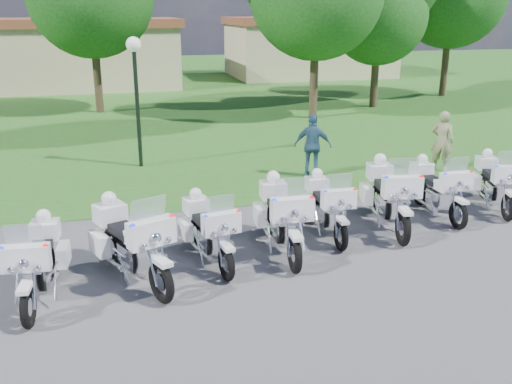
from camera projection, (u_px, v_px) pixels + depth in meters
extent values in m
plane|color=#4F4F54|center=(292.00, 253.00, 11.36)|extent=(100.00, 100.00, 0.00)
cube|color=#255E1D|center=(161.00, 85.00, 36.23)|extent=(100.00, 48.00, 0.01)
torus|color=black|center=(28.00, 307.00, 8.65)|extent=(0.19, 0.68, 0.67)
torus|color=black|center=(48.00, 261.00, 10.24)|extent=(0.19, 0.68, 0.67)
cube|color=white|center=(25.00, 287.00, 8.53)|extent=(0.22, 0.45, 0.07)
cube|color=white|center=(26.00, 258.00, 8.65)|extent=(0.74, 0.30, 0.40)
cube|color=silver|center=(24.00, 235.00, 8.60)|extent=(0.57, 0.17, 0.37)
sphere|color=red|center=(45.00, 246.00, 8.58)|extent=(0.09, 0.09, 0.09)
sphere|color=#1426E5|center=(1.00, 249.00, 8.48)|extent=(0.09, 0.09, 0.09)
cube|color=silver|center=(39.00, 275.00, 9.43)|extent=(0.39, 0.59, 0.34)
cube|color=white|center=(33.00, 262.00, 9.10)|extent=(0.37, 0.55, 0.22)
cube|color=black|center=(40.00, 250.00, 9.61)|extent=(0.39, 0.65, 0.12)
cube|color=white|center=(63.00, 254.00, 10.10)|extent=(0.23, 0.53, 0.36)
cube|color=white|center=(28.00, 257.00, 10.00)|extent=(0.23, 0.53, 0.36)
cube|color=white|center=(45.00, 230.00, 10.09)|extent=(0.51, 0.44, 0.32)
sphere|color=white|center=(43.00, 216.00, 10.01)|extent=(0.26, 0.26, 0.26)
torus|color=black|center=(161.00, 282.00, 9.37)|extent=(0.42, 0.74, 0.74)
torus|color=black|center=(113.00, 246.00, 10.79)|extent=(0.42, 0.74, 0.74)
cube|color=white|center=(161.00, 261.00, 9.24)|extent=(0.37, 0.53, 0.08)
cube|color=white|center=(151.00, 233.00, 9.32)|extent=(0.84, 0.55, 0.44)
cube|color=silver|center=(148.00, 209.00, 9.25)|extent=(0.62, 0.36, 0.42)
sphere|color=red|center=(172.00, 217.00, 9.41)|extent=(0.10, 0.10, 0.10)
sphere|color=#1426E5|center=(132.00, 227.00, 9.00)|extent=(0.10, 0.10, 0.10)
cube|color=silver|center=(135.00, 256.00, 10.06)|extent=(0.59, 0.72, 0.38)
cube|color=white|center=(140.00, 240.00, 9.74)|extent=(0.55, 0.67, 0.24)
cube|color=black|center=(125.00, 231.00, 10.19)|extent=(0.61, 0.78, 0.13)
cube|color=white|center=(133.00, 235.00, 10.80)|extent=(0.41, 0.61, 0.40)
cube|color=white|center=(99.00, 244.00, 10.41)|extent=(0.41, 0.61, 0.40)
cube|color=white|center=(110.00, 213.00, 10.61)|extent=(0.66, 0.61, 0.35)
sphere|color=white|center=(109.00, 199.00, 10.53)|extent=(0.29, 0.29, 0.29)
torus|color=black|center=(226.00, 264.00, 10.16)|extent=(0.23, 0.66, 0.64)
torus|color=black|center=(197.00, 232.00, 11.58)|extent=(0.23, 0.66, 0.64)
cube|color=white|center=(227.00, 247.00, 10.04)|extent=(0.24, 0.45, 0.07)
cube|color=white|center=(221.00, 223.00, 10.14)|extent=(0.72, 0.34, 0.38)
cube|color=silver|center=(220.00, 204.00, 10.09)|extent=(0.55, 0.20, 0.36)
sphere|color=red|center=(238.00, 212.00, 10.15)|extent=(0.09, 0.09, 0.09)
sphere|color=#1426E5|center=(206.00, 217.00, 9.91)|extent=(0.09, 0.09, 0.09)
cube|color=silver|center=(210.00, 241.00, 10.85)|extent=(0.41, 0.59, 0.33)
cube|color=white|center=(214.00, 229.00, 10.55)|extent=(0.39, 0.54, 0.21)
cube|color=black|center=(205.00, 220.00, 11.01)|extent=(0.42, 0.64, 0.12)
cube|color=white|center=(213.00, 225.00, 11.52)|extent=(0.25, 0.52, 0.35)
cube|color=white|center=(185.00, 229.00, 11.29)|extent=(0.25, 0.52, 0.35)
cube|color=white|center=(196.00, 206.00, 11.43)|extent=(0.52, 0.46, 0.31)
sphere|color=white|center=(196.00, 194.00, 11.36)|extent=(0.25, 0.25, 0.25)
torus|color=black|center=(295.00, 254.00, 10.44)|extent=(0.19, 0.74, 0.73)
torus|color=black|center=(273.00, 219.00, 12.18)|extent=(0.19, 0.74, 0.73)
cube|color=white|center=(295.00, 235.00, 10.31)|extent=(0.23, 0.49, 0.08)
cube|color=white|center=(292.00, 209.00, 10.44)|extent=(0.80, 0.32, 0.44)
cube|color=silver|center=(292.00, 188.00, 10.38)|extent=(0.62, 0.17, 0.41)
sphere|color=red|center=(312.00, 198.00, 10.37)|extent=(0.10, 0.10, 0.10)
sphere|color=#1426E5|center=(274.00, 201.00, 10.25)|extent=(0.10, 0.10, 0.10)
cube|color=silver|center=(283.00, 229.00, 11.29)|extent=(0.41, 0.64, 0.37)
cube|color=white|center=(286.00, 215.00, 10.93)|extent=(0.39, 0.59, 0.24)
cube|color=black|center=(279.00, 206.00, 11.49)|extent=(0.42, 0.70, 0.13)
cube|color=white|center=(290.00, 213.00, 12.03)|extent=(0.24, 0.58, 0.39)
cube|color=white|center=(260.00, 215.00, 11.91)|extent=(0.24, 0.58, 0.39)
cube|color=white|center=(273.00, 190.00, 12.02)|extent=(0.55, 0.47, 0.35)
sphere|color=white|center=(273.00, 177.00, 11.93)|extent=(0.28, 0.28, 0.28)
torus|color=black|center=(341.00, 235.00, 11.42)|extent=(0.16, 0.65, 0.65)
torus|color=black|center=(316.00, 209.00, 12.95)|extent=(0.16, 0.65, 0.65)
cube|color=white|center=(342.00, 220.00, 11.30)|extent=(0.20, 0.43, 0.07)
cube|color=white|center=(339.00, 199.00, 11.41)|extent=(0.71, 0.27, 0.39)
cube|color=silver|center=(338.00, 182.00, 11.36)|extent=(0.55, 0.15, 0.36)
sphere|color=red|center=(355.00, 190.00, 11.36)|extent=(0.09, 0.09, 0.09)
sphere|color=#1426E5|center=(325.00, 192.00, 11.24)|extent=(0.09, 0.09, 0.09)
cube|color=silver|center=(328.00, 216.00, 12.17)|extent=(0.36, 0.56, 0.33)
cube|color=white|center=(332.00, 204.00, 11.85)|extent=(0.34, 0.52, 0.21)
cube|color=black|center=(324.00, 197.00, 12.34)|extent=(0.36, 0.62, 0.12)
cube|color=white|center=(331.00, 203.00, 12.82)|extent=(0.20, 0.51, 0.35)
cube|color=white|center=(306.00, 205.00, 12.71)|extent=(0.20, 0.51, 0.35)
cube|color=white|center=(317.00, 184.00, 12.80)|extent=(0.48, 0.41, 0.31)
sphere|color=white|center=(317.00, 174.00, 12.73)|extent=(0.25, 0.25, 0.25)
torus|color=black|center=(403.00, 228.00, 11.66)|extent=(0.28, 0.76, 0.75)
torus|color=black|center=(378.00, 199.00, 13.46)|extent=(0.28, 0.76, 0.75)
cube|color=white|center=(405.00, 211.00, 11.52)|extent=(0.29, 0.52, 0.08)
cube|color=white|center=(402.00, 187.00, 11.65)|extent=(0.84, 0.41, 0.45)
cube|color=silver|center=(403.00, 168.00, 11.60)|extent=(0.64, 0.25, 0.42)
sphere|color=red|center=(421.00, 178.00, 11.55)|extent=(0.10, 0.10, 0.10)
sphere|color=#1426E5|center=(387.00, 178.00, 11.50)|extent=(0.10, 0.10, 0.10)
cube|color=silver|center=(390.00, 206.00, 12.54)|extent=(0.49, 0.69, 0.38)
cube|color=white|center=(395.00, 193.00, 12.17)|extent=(0.46, 0.64, 0.25)
cube|color=black|center=(386.00, 186.00, 12.75)|extent=(0.50, 0.75, 0.13)
cube|color=white|center=(395.00, 193.00, 13.27)|extent=(0.31, 0.61, 0.40)
cube|color=white|center=(366.00, 194.00, 13.23)|extent=(0.31, 0.61, 0.40)
cube|color=white|center=(379.00, 171.00, 13.29)|extent=(0.61, 0.54, 0.36)
sphere|color=white|center=(380.00, 159.00, 13.21)|extent=(0.29, 0.29, 0.29)
torus|color=black|center=(458.00, 215.00, 12.54)|extent=(0.14, 0.66, 0.66)
torus|color=black|center=(420.00, 192.00, 14.09)|extent=(0.14, 0.66, 0.66)
cube|color=white|center=(461.00, 200.00, 12.41)|extent=(0.19, 0.44, 0.07)
cube|color=white|center=(456.00, 181.00, 12.53)|extent=(0.72, 0.25, 0.40)
cube|color=silver|center=(456.00, 165.00, 12.48)|extent=(0.56, 0.13, 0.37)
sphere|color=red|center=(471.00, 173.00, 12.49)|extent=(0.09, 0.09, 0.09)
sphere|color=#1426E5|center=(445.00, 174.00, 12.34)|extent=(0.09, 0.09, 0.09)
cube|color=silver|center=(438.00, 198.00, 13.30)|extent=(0.35, 0.56, 0.34)
cube|color=white|center=(445.00, 187.00, 12.97)|extent=(0.33, 0.52, 0.22)
cube|color=black|center=(433.00, 181.00, 13.47)|extent=(0.35, 0.62, 0.12)
cube|color=white|center=(435.00, 187.00, 13.97)|extent=(0.19, 0.52, 0.36)
cube|color=white|center=(413.00, 188.00, 13.84)|extent=(0.19, 0.52, 0.36)
cube|color=white|center=(422.00, 169.00, 13.94)|extent=(0.48, 0.40, 0.32)
sphere|color=white|center=(423.00, 159.00, 13.86)|extent=(0.26, 0.26, 0.26)
torus|color=black|center=(508.00, 207.00, 13.03)|extent=(0.32, 0.67, 0.66)
torus|color=black|center=(484.00, 185.00, 14.63)|extent=(0.32, 0.67, 0.66)
cube|color=white|center=(511.00, 193.00, 12.90)|extent=(0.30, 0.47, 0.07)
cube|color=white|center=(509.00, 174.00, 13.02)|extent=(0.75, 0.44, 0.40)
cube|color=silver|center=(510.00, 159.00, 12.97)|extent=(0.57, 0.28, 0.37)
sphere|color=#1426E5|center=(497.00, 167.00, 12.92)|extent=(0.09, 0.09, 0.09)
cube|color=silver|center=(496.00, 191.00, 13.81)|extent=(0.49, 0.63, 0.34)
cube|color=white|center=(501.00, 180.00, 13.48)|extent=(0.46, 0.59, 0.22)
cube|color=black|center=(493.00, 174.00, 13.99)|extent=(0.50, 0.69, 0.12)
cube|color=white|center=(499.00, 181.00, 14.42)|extent=(0.32, 0.55, 0.36)
cube|color=white|center=(475.00, 181.00, 14.45)|extent=(0.32, 0.55, 0.36)
cube|color=white|center=(486.00, 163.00, 14.48)|extent=(0.57, 0.52, 0.32)
sphere|color=white|center=(488.00, 153.00, 14.40)|extent=(0.26, 0.26, 0.26)
cylinder|color=black|center=(138.00, 110.00, 17.11)|extent=(0.12, 0.12, 3.52)
sphere|color=white|center=(133.00, 44.00, 16.52)|extent=(0.44, 0.44, 0.44)
cylinder|color=#38281C|center=(97.00, 71.00, 26.30)|extent=(0.36, 0.36, 3.87)
cylinder|color=#38281C|center=(314.00, 74.00, 24.86)|extent=(0.36, 0.36, 3.91)
cylinder|color=#38281C|center=(375.00, 75.00, 27.83)|extent=(0.36, 0.36, 3.18)
sphere|color=#154B17|center=(378.00, 16.00, 26.99)|extent=(4.62, 4.62, 4.62)
cylinder|color=#38281C|center=(445.00, 59.00, 31.34)|extent=(0.36, 0.36, 4.01)
cube|color=#C8B590|center=(60.00, 57.00, 35.16)|extent=(14.00, 8.00, 3.60)
cube|color=brown|center=(56.00, 23.00, 34.53)|extent=(14.56, 8.32, 0.50)
cube|color=#C8B590|center=(309.00, 50.00, 41.08)|extent=(11.00, 7.00, 3.60)
cube|color=brown|center=(310.00, 21.00, 40.45)|extent=(11.44, 7.28, 0.50)
imported|color=gray|center=(442.00, 141.00, 16.91)|extent=(0.77, 0.76, 1.80)
imported|color=#315877|center=(313.00, 146.00, 16.31)|extent=(1.15, 0.84, 1.81)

